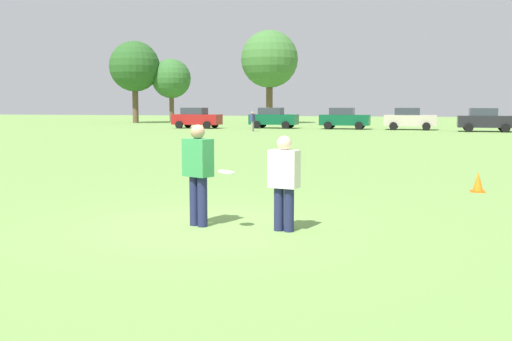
{
  "coord_description": "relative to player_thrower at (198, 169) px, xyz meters",
  "views": [
    {
      "loc": [
        3.62,
        -9.33,
        2.05
      ],
      "look_at": [
        0.79,
        0.55,
        0.91
      ],
      "focal_mm": 41.44,
      "sensor_mm": 36.0,
      "label": 1
    }
  ],
  "objects": [
    {
      "name": "bystander_sideline_watcher",
      "position": [
        -9.33,
        35.19,
        -0.1
      ],
      "size": [
        0.34,
        0.47,
        1.55
      ],
      "color": "gray",
      "rests_on": "ground"
    },
    {
      "name": "tree_west_maple",
      "position": [
        -24.79,
        54.49,
        4.1
      ],
      "size": [
        4.54,
        4.54,
        7.37
      ],
      "color": "brown",
      "rests_on": "ground"
    },
    {
      "name": "parked_car_near_left",
      "position": [
        -15.88,
        39.83,
        -0.05
      ],
      "size": [
        4.21,
        2.23,
        1.82
      ],
      "color": "maroon",
      "rests_on": "ground"
    },
    {
      "name": "traffic_cone",
      "position": [
        4.91,
        5.52,
        -0.74
      ],
      "size": [
        0.32,
        0.32,
        0.48
      ],
      "color": "#D8590C",
      "rests_on": "ground"
    },
    {
      "name": "frisbee",
      "position": [
        0.58,
        -0.23,
        -0.0
      ],
      "size": [
        0.27,
        0.27,
        0.07
      ],
      "color": "white"
    },
    {
      "name": "tree_west_oak",
      "position": [
        -28.46,
        52.57,
        5.44
      ],
      "size": [
        5.73,
        5.73,
        9.32
      ],
      "color": "brown",
      "rests_on": "ground"
    },
    {
      "name": "tree_center_elm",
      "position": [
        -13.21,
        55.19,
        6.13
      ],
      "size": [
        6.35,
        6.35,
        10.32
      ],
      "color": "brown",
      "rests_on": "ground"
    },
    {
      "name": "parked_car_near_right",
      "position": [
        8.13,
        39.5,
        -0.05
      ],
      "size": [
        4.21,
        2.23,
        1.82
      ],
      "color": "black",
      "rests_on": "ground"
    },
    {
      "name": "player_thrower",
      "position": [
        0.0,
        0.0,
        0.0
      ],
      "size": [
        0.56,
        0.45,
        1.72
      ],
      "color": "#1E234C",
      "rests_on": "ground"
    },
    {
      "name": "player_defender",
      "position": [
        1.49,
        -0.0,
        -0.1
      ],
      "size": [
        0.51,
        0.35,
        1.56
      ],
      "color": "#1E234C",
      "rests_on": "ground"
    },
    {
      "name": "ground_plane",
      "position": [
        0.04,
        0.09,
        -0.97
      ],
      "size": [
        198.63,
        198.63,
        0.0
      ],
      "primitive_type": "plane",
      "color": "#6B9347"
    },
    {
      "name": "parked_car_mid_right",
      "position": [
        2.41,
        41.47,
        -0.05
      ],
      "size": [
        4.21,
        2.23,
        1.82
      ],
      "color": "#B7AD99",
      "rests_on": "ground"
    },
    {
      "name": "parked_car_mid_left",
      "position": [
        -9.35,
        41.77,
        -0.05
      ],
      "size": [
        4.21,
        2.23,
        1.82
      ],
      "color": "#0C4C2D",
      "rests_on": "ground"
    },
    {
      "name": "parked_car_center",
      "position": [
        -3.02,
        41.58,
        -0.05
      ],
      "size": [
        4.21,
        2.23,
        1.82
      ],
      "color": "#0C4C2D",
      "rests_on": "ground"
    }
  ]
}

